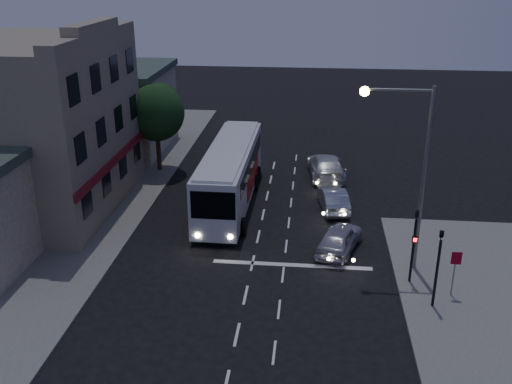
# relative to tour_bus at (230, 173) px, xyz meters

# --- Properties ---
(ground) EXTENTS (120.00, 120.00, 0.00)m
(ground) POSITION_rel_tour_bus_xyz_m (2.18, -9.45, -2.04)
(ground) COLOR black
(sidewalk_far) EXTENTS (12.00, 50.00, 0.12)m
(sidewalk_far) POSITION_rel_tour_bus_xyz_m (-10.82, -1.45, -1.98)
(sidewalk_far) COLOR slate
(sidewalk_far) RESTS_ON ground
(road_markings) EXTENTS (8.00, 30.55, 0.01)m
(road_markings) POSITION_rel_tour_bus_xyz_m (3.47, -6.14, -2.04)
(road_markings) COLOR silver
(road_markings) RESTS_ON ground
(tour_bus) EXTENTS (2.93, 12.33, 3.77)m
(tour_bus) POSITION_rel_tour_bus_xyz_m (0.00, 0.00, 0.00)
(tour_bus) COLOR silver
(tour_bus) RESTS_ON ground
(car_suv) EXTENTS (2.89, 4.47, 1.41)m
(car_suv) POSITION_rel_tour_bus_xyz_m (6.58, -5.65, -1.33)
(car_suv) COLOR #BAB9C8
(car_suv) RESTS_ON ground
(car_sedan_a) EXTENTS (2.05, 4.31, 1.36)m
(car_sedan_a) POSITION_rel_tour_bus_xyz_m (6.38, -0.19, -1.36)
(car_sedan_a) COLOR #B5BAC3
(car_sedan_a) RESTS_ON ground
(car_sedan_b) EXTENTS (2.90, 5.84, 1.63)m
(car_sedan_b) POSITION_rel_tour_bus_xyz_m (5.99, 5.46, -1.22)
(car_sedan_b) COLOR silver
(car_sedan_b) RESTS_ON ground
(traffic_signal_main) EXTENTS (0.25, 0.35, 4.10)m
(traffic_signal_main) POSITION_rel_tour_bus_xyz_m (9.78, -8.67, 0.38)
(traffic_signal_main) COLOR black
(traffic_signal_main) RESTS_ON sidewalk_near
(traffic_signal_side) EXTENTS (0.18, 0.15, 4.10)m
(traffic_signal_side) POSITION_rel_tour_bus_xyz_m (10.48, -10.65, 0.38)
(traffic_signal_side) COLOR black
(traffic_signal_side) RESTS_ON sidewalk_near
(regulatory_sign) EXTENTS (0.45, 0.12, 2.20)m
(regulatory_sign) POSITION_rel_tour_bus_xyz_m (11.48, -9.68, -0.44)
(regulatory_sign) COLOR slate
(regulatory_sign) RESTS_ON sidewalk_near
(streetlight) EXTENTS (3.32, 0.44, 9.00)m
(streetlight) POSITION_rel_tour_bus_xyz_m (9.53, -7.25, 3.69)
(streetlight) COLOR slate
(streetlight) RESTS_ON sidewalk_near
(main_building) EXTENTS (10.12, 12.00, 11.00)m
(main_building) POSITION_rel_tour_bus_xyz_m (-11.77, -1.45, 3.12)
(main_building) COLOR gray
(main_building) RESTS_ON sidewalk_far
(low_building_north) EXTENTS (9.40, 9.40, 6.50)m
(low_building_north) POSITION_rel_tour_bus_xyz_m (-11.32, 10.55, 1.35)
(low_building_north) COLOR gray
(low_building_north) RESTS_ON sidewalk_far
(street_tree) EXTENTS (4.00, 4.00, 6.20)m
(street_tree) POSITION_rel_tour_bus_xyz_m (-6.02, 5.58, 2.46)
(street_tree) COLOR black
(street_tree) RESTS_ON sidewalk_far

